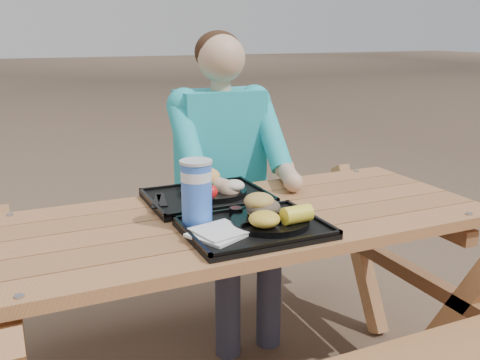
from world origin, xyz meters
name	(u,v)px	position (x,y,z in m)	size (l,w,h in m)	color
picnic_table	(240,309)	(0.00, 0.00, 0.38)	(1.80, 1.49, 0.75)	#999999
tray_near	(254,229)	(-0.03, -0.17, 0.76)	(0.45, 0.35, 0.02)	black
tray_far	(207,198)	(-0.05, 0.21, 0.76)	(0.45, 0.35, 0.02)	black
plate_near	(270,221)	(0.03, -0.18, 0.78)	(0.26, 0.26, 0.02)	black
plate_far	(213,192)	(-0.02, 0.22, 0.78)	(0.26, 0.26, 0.02)	black
napkin_stack	(218,233)	(-0.17, -0.20, 0.78)	(0.15, 0.15, 0.02)	silver
soda_cup	(197,193)	(-0.19, -0.06, 0.87)	(0.10, 0.10, 0.20)	blue
condiment_bbq	(236,212)	(-0.04, -0.05, 0.78)	(0.05, 0.05, 0.03)	black
condiment_mustard	(258,209)	(0.04, -0.05, 0.78)	(0.05, 0.05, 0.03)	gold
sandwich	(263,198)	(0.03, -0.13, 0.85)	(0.11, 0.11, 0.11)	#BF9443
mac_cheese	(264,219)	(-0.02, -0.24, 0.82)	(0.10, 0.10, 0.05)	gold
corn_cob	(297,214)	(0.09, -0.25, 0.82)	(0.10, 0.10, 0.06)	yellow
cutlery_far	(162,200)	(-0.22, 0.22, 0.77)	(0.03, 0.16, 0.01)	black
burger	(204,172)	(-0.03, 0.27, 0.85)	(0.13, 0.13, 0.11)	#F1AC55
baked_beans	(204,191)	(-0.08, 0.15, 0.81)	(0.08, 0.08, 0.03)	#411E0D
potato_salad	(234,186)	(0.04, 0.16, 0.81)	(0.08, 0.08, 0.05)	beige
diner	(222,195)	(0.17, 0.58, 0.64)	(0.48, 0.84, 1.28)	teal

